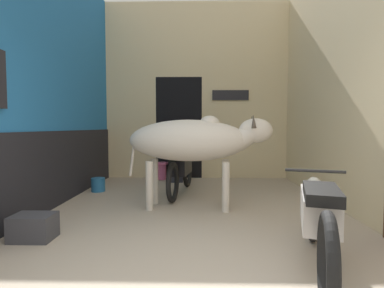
# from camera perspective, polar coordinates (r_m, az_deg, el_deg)

# --- Properties ---
(wall_left_shopfront) EXTENTS (0.25, 5.32, 4.20)m
(wall_left_shopfront) POSITION_cam_1_polar(r_m,az_deg,el_deg) (5.15, -25.96, 11.79)
(wall_left_shopfront) COLOR #236BAD
(wall_left_shopfront) RESTS_ON ground_plane
(wall_back_with_doorway) EXTENTS (4.34, 0.93, 4.20)m
(wall_back_with_doorway) POSITION_cam_1_polar(r_m,az_deg,el_deg) (7.48, -0.35, 7.37)
(wall_back_with_doorway) COLOR beige
(wall_back_with_doorway) RESTS_ON ground_plane
(wall_right_with_door) EXTENTS (0.22, 5.32, 4.20)m
(wall_right_with_door) POSITION_cam_1_polar(r_m,az_deg,el_deg) (5.08, 27.61, 12.35)
(wall_right_with_door) COLOR beige
(wall_right_with_door) RESTS_ON ground_plane
(cow) EXTENTS (2.19, 0.80, 1.43)m
(cow) POSITION_cam_1_polar(r_m,az_deg,el_deg) (4.53, 0.52, 0.56)
(cow) COLOR beige
(cow) RESTS_ON ground_plane
(motorcycle_near) EXTENTS (0.78, 2.01, 0.80)m
(motorcycle_near) POSITION_cam_1_polar(r_m,az_deg,el_deg) (2.88, 22.97, -12.69)
(motorcycle_near) COLOR black
(motorcycle_near) RESTS_ON ground_plane
(motorcycle_far) EXTENTS (0.58, 1.95, 0.78)m
(motorcycle_far) POSITION_cam_1_polar(r_m,az_deg,el_deg) (5.54, -2.10, -4.98)
(motorcycle_far) COLOR black
(motorcycle_far) RESTS_ON ground_plane
(shopkeeper_seated) EXTENTS (0.39, 0.34, 1.21)m
(shopkeeper_seated) POSITION_cam_1_polar(r_m,az_deg,el_deg) (6.78, -2.84, -1.80)
(shopkeeper_seated) COLOR #282833
(shopkeeper_seated) RESTS_ON ground_plane
(plastic_stool) EXTENTS (0.30, 0.30, 0.40)m
(plastic_stool) POSITION_cam_1_polar(r_m,az_deg,el_deg) (7.09, -5.81, -5.00)
(plastic_stool) COLOR #DB6093
(plastic_stool) RESTS_ON ground_plane
(crate) EXTENTS (0.44, 0.32, 0.28)m
(crate) POSITION_cam_1_polar(r_m,az_deg,el_deg) (3.83, -27.98, -13.80)
(crate) COLOR #38383D
(crate) RESTS_ON ground_plane
(bucket) EXTENTS (0.26, 0.26, 0.26)m
(bucket) POSITION_cam_1_polar(r_m,az_deg,el_deg) (6.06, -17.44, -7.39)
(bucket) COLOR #23669E
(bucket) RESTS_ON ground_plane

